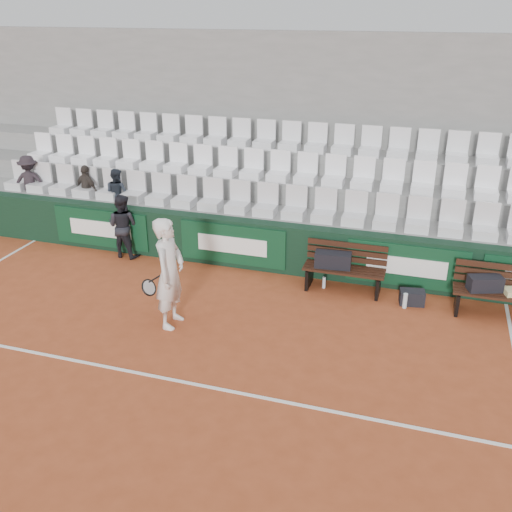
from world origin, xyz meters
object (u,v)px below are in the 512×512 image
Objects in this scene: spectator_a at (27,163)px; spectator_b at (85,170)px; sports_bag_right at (485,283)px; water_bottle_near at (324,283)px; sports_bag_left at (333,260)px; ball_kid at (123,226)px; sports_bag_ground at (412,297)px; spectator_c at (115,174)px; tennis_player at (170,273)px; bench_left at (343,280)px; water_bottle_far at (405,301)px; bench_right at (497,305)px.

spectator_a is 1.51m from spectator_b.
sports_bag_right reaches higher than water_bottle_near.
sports_bag_left is 2.65m from sports_bag_right.
spectator_a reaches higher than ball_kid.
sports_bag_ground is 6.75m from spectator_c.
water_bottle_near is 3.11m from tennis_player.
bench_left reaches higher than water_bottle_near.
sports_bag_ground is 8.96m from spectator_a.
water_bottle_near is (-2.79, 0.14, -0.47)m from sports_bag_right.
spectator_b is (-5.99, 0.98, 1.34)m from bench_left.
sports_bag_right is 1.36m from water_bottle_far.
spectator_b is at bearing 156.56° from spectator_a.
spectator_a reaches higher than water_bottle_far.
spectator_c is at bearing 169.03° from sports_bag_left.
ball_kid is at bearing 176.48° from sports_bag_ground.
sports_bag_ground is 0.22m from water_bottle_far.
water_bottle_far is 8.88m from spectator_a.
bench_right reaches higher than sports_bag_ground.
sports_bag_left is 0.50m from water_bottle_near.
spectator_b is 0.76m from spectator_c.
sports_bag_right is 0.41× the size of ball_kid.
spectator_b is at bearing 171.06° from sports_bag_ground.
bench_left and bench_right have the same top height.
spectator_c reaches higher than ball_kid.
sports_bag_left is at bearing -179.29° from ball_kid.
bench_right is at bearing -0.63° from sports_bag_ground.
sports_bag_left reaches higher than water_bottle_far.
sports_bag_ground is 0.32× the size of ball_kid.
water_bottle_far reaches higher than water_bottle_near.
sports_bag_ground is at bearing 26.67° from tennis_player.
bench_left is 1.21m from water_bottle_far.
spectator_b is (-7.14, 1.33, 1.43)m from water_bottle_far.
spectator_a is at bearing 17.81° from spectator_b.
sports_bag_right is at bearing 0.58° from sports_bag_ground.
spectator_c is (-0.53, 0.77, 0.88)m from ball_kid.
bench_left is at bearing 176.59° from sports_bag_right.
bench_left is 3.35m from tennis_player.
spectator_c is at bearing 156.56° from spectator_a.
spectator_b is at bearing 170.66° from bench_left.
water_bottle_near is 0.12× the size of tennis_player.
bench_right is 1.21× the size of spectator_a.
bench_right is 1.32× the size of spectator_b.
spectator_a reaches higher than water_bottle_near.
bench_right is 1.41m from sports_bag_ground.
water_bottle_near is (-1.63, 0.15, -0.02)m from sports_bag_ground.
bench_right is (2.68, -0.17, 0.00)m from bench_left.
sports_bag_ground is (1.49, -0.17, -0.46)m from sports_bag_left.
water_bottle_far is at bearing -173.56° from bench_right.
tennis_player is at bearing -138.10° from sports_bag_left.
sports_bag_ground is 4.33m from tennis_player.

